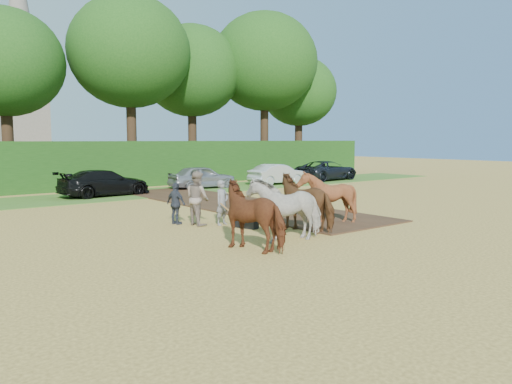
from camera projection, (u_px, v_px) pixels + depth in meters
ground at (314, 227)px, 17.74m from camera, size 120.00×120.00×0.00m
earth_strip at (233, 203)px, 24.11m from camera, size 4.50×17.00×0.05m
grass_verge at (140, 194)px, 28.62m from camera, size 50.00×5.00×0.03m
hedgerow at (109, 165)px, 31.96m from camera, size 46.00×1.60×3.00m
spectator_near at (197, 198)px, 18.09m from camera, size 0.79×0.99×1.97m
spectator_far at (176, 204)px, 18.24m from camera, size 0.57×0.96×1.54m
plough_team at (295, 205)px, 16.32m from camera, size 6.56×5.43×1.96m
parked_cars at (211, 177)px, 31.49m from camera, size 31.54×3.08×1.49m
treeline at (61, 49)px, 32.61m from camera, size 48.70×10.60×14.21m
church at (21, 53)px, 61.54m from camera, size 5.20×5.20×27.00m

